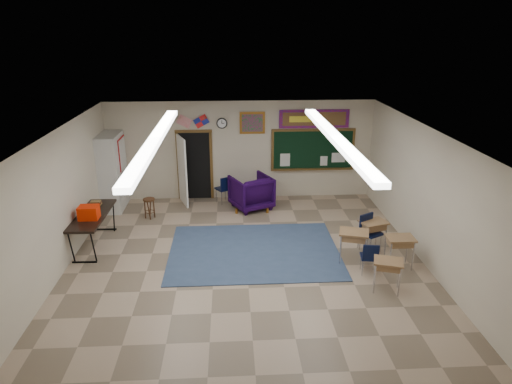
{
  "coord_description": "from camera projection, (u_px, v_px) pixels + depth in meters",
  "views": [
    {
      "loc": [
        -0.32,
        -8.91,
        5.05
      ],
      "look_at": [
        0.29,
        1.5,
        1.25
      ],
      "focal_mm": 32.0,
      "sensor_mm": 36.0,
      "label": 1
    }
  ],
  "objects": [
    {
      "name": "back_wall",
      "position": [
        241.0,
        151.0,
        13.81
      ],
      "size": [
        8.0,
        0.04,
        3.0
      ],
      "primitive_type": "cube",
      "color": "beige",
      "rests_on": "floor"
    },
    {
      "name": "front_wall",
      "position": [
        261.0,
        346.0,
        5.37
      ],
      "size": [
        8.0,
        0.04,
        3.0
      ],
      "primitive_type": "cube",
      "color": "beige",
      "rests_on": "floor"
    },
    {
      "name": "fluorescent_strips",
      "position": [
        246.0,
        138.0,
        9.1
      ],
      "size": [
        3.86,
        6.0,
        0.1
      ],
      "primitive_type": null,
      "color": "white",
      "rests_on": "ceiling"
    },
    {
      "name": "ceiling",
      "position": [
        246.0,
        136.0,
        9.08
      ],
      "size": [
        8.0,
        9.0,
        0.04
      ],
      "primitive_type": "cube",
      "color": "silver",
      "rests_on": "back_wall"
    },
    {
      "name": "student_desk_front_right",
      "position": [
        373.0,
        234.0,
        10.82
      ],
      "size": [
        0.72,
        0.62,
        0.73
      ],
      "rotation": [
        0.0,
        0.0,
        0.32
      ],
      "color": "olive",
      "rests_on": "floor"
    },
    {
      "name": "left_wall",
      "position": [
        52.0,
        210.0,
        9.37
      ],
      "size": [
        0.04,
        9.0,
        3.0
      ],
      "primitive_type": "cube",
      "color": "beige",
      "rests_on": "floor"
    },
    {
      "name": "student_desk_back_right",
      "position": [
        399.0,
        250.0,
        10.04
      ],
      "size": [
        0.6,
        0.45,
        0.72
      ],
      "rotation": [
        0.0,
        0.0,
        0.0
      ],
      "color": "olive",
      "rests_on": "floor"
    },
    {
      "name": "storage_cabinet",
      "position": [
        113.0,
        172.0,
        13.14
      ],
      "size": [
        0.59,
        1.25,
        2.2
      ],
      "color": "silver",
      "rests_on": "floor"
    },
    {
      "name": "student_desk_front_left",
      "position": [
        353.0,
        245.0,
        10.22
      ],
      "size": [
        0.75,
        0.64,
        0.77
      ],
      "rotation": [
        0.0,
        0.0,
        -0.28
      ],
      "color": "olive",
      "rests_on": "floor"
    },
    {
      "name": "student_chair_desk_b",
      "position": [
        371.0,
        234.0,
        10.73
      ],
      "size": [
        0.61,
        0.61,
        0.89
      ],
      "primitive_type": null,
      "rotation": [
        0.0,
        0.0,
        0.52
      ],
      "color": "black",
      "rests_on": "floor"
    },
    {
      "name": "folding_table",
      "position": [
        94.0,
        229.0,
        11.0
      ],
      "size": [
        0.71,
        2.01,
        1.14
      ],
      "rotation": [
        0.0,
        0.0,
        -0.02
      ],
      "color": "black",
      "rests_on": "floor"
    },
    {
      "name": "framed_art_print",
      "position": [
        252.0,
        123.0,
        13.51
      ],
      "size": [
        0.75,
        0.05,
        0.65
      ],
      "color": "#935B1C",
      "rests_on": "back_wall"
    },
    {
      "name": "floor",
      "position": [
        247.0,
        268.0,
        10.11
      ],
      "size": [
        9.0,
        9.0,
        0.0
      ],
      "primitive_type": "plane",
      "color": "tan",
      "rests_on": "ground"
    },
    {
      "name": "student_desk_back_left",
      "position": [
        387.0,
        274.0,
        9.13
      ],
      "size": [
        0.67,
        0.58,
        0.68
      ],
      "rotation": [
        0.0,
        0.0,
        -0.31
      ],
      "color": "olive",
      "rests_on": "floor"
    },
    {
      "name": "bulletin_board",
      "position": [
        314.0,
        119.0,
        13.57
      ],
      "size": [
        2.1,
        0.05,
        0.55
      ],
      "color": "#B50F14",
      "rests_on": "back_wall"
    },
    {
      "name": "right_wall",
      "position": [
        432.0,
        201.0,
        9.81
      ],
      "size": [
        0.04,
        9.0,
        3.0
      ],
      "primitive_type": "cube",
      "color": "beige",
      "rests_on": "floor"
    },
    {
      "name": "doorway",
      "position": [
        191.0,
        167.0,
        13.74
      ],
      "size": [
        1.1,
        0.89,
        2.16
      ],
      "color": "black",
      "rests_on": "back_wall"
    },
    {
      "name": "chalkboard",
      "position": [
        313.0,
        151.0,
        13.91
      ],
      "size": [
        2.55,
        0.14,
        1.3
      ],
      "color": "brown",
      "rests_on": "back_wall"
    },
    {
      "name": "wall_flags",
      "position": [
        193.0,
        119.0,
        13.34
      ],
      "size": [
        1.16,
        0.06,
        0.7
      ],
      "primitive_type": null,
      "color": "red",
      "rests_on": "back_wall"
    },
    {
      "name": "wingback_armchair",
      "position": [
        251.0,
        192.0,
        13.31
      ],
      "size": [
        1.4,
        1.42,
        0.98
      ],
      "primitive_type": "imported",
      "rotation": [
        0.0,
        0.0,
        3.57
      ],
      "color": "black",
      "rests_on": "floor"
    },
    {
      "name": "student_chair_desk_a",
      "position": [
        369.0,
        258.0,
        9.78
      ],
      "size": [
        0.43,
        0.43,
        0.75
      ],
      "primitive_type": null,
      "rotation": [
        0.0,
        0.0,
        3.0
      ],
      "color": "black",
      "rests_on": "floor"
    },
    {
      "name": "wall_clock",
      "position": [
        222.0,
        123.0,
        13.46
      ],
      "size": [
        0.32,
        0.05,
        0.32
      ],
      "color": "black",
      "rests_on": "back_wall"
    },
    {
      "name": "wooden_stool",
      "position": [
        150.0,
        208.0,
        12.66
      ],
      "size": [
        0.32,
        0.32,
        0.57
      ],
      "color": "#452314",
      "rests_on": "floor"
    },
    {
      "name": "area_rug",
      "position": [
        254.0,
        251.0,
        10.86
      ],
      "size": [
        4.0,
        3.0,
        0.02
      ],
      "primitive_type": "cube",
      "color": "#364766",
      "rests_on": "floor"
    },
    {
      "name": "student_chair_reading",
      "position": [
        223.0,
        189.0,
        13.74
      ],
      "size": [
        0.58,
        0.58,
        0.84
      ],
      "primitive_type": null,
      "rotation": [
        0.0,
        0.0,
        3.69
      ],
      "color": "black",
      "rests_on": "floor"
    }
  ]
}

